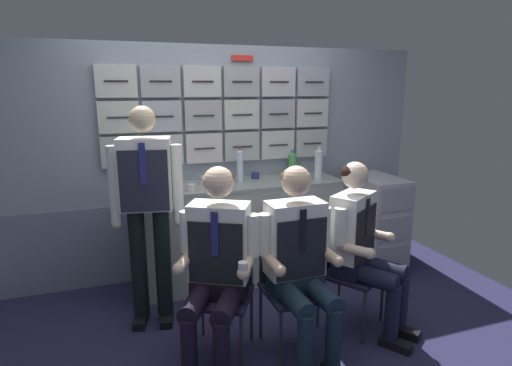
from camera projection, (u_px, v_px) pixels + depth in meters
ground at (263, 348)px, 2.93m from camera, size 4.80×4.80×0.04m
galley_bulkhead at (215, 160)px, 3.94m from camera, size 4.20×0.14×2.15m
galley_counter at (239, 231)px, 3.87m from camera, size 1.90×0.53×0.93m
service_trolley at (375, 219)px, 4.13m from camera, size 0.40×0.65×0.92m
folding_chair_left at (223, 278)px, 2.83m from camera, size 0.54×0.54×0.83m
crew_member_left at (217, 259)px, 2.63m from camera, size 0.62×0.72×1.30m
folding_chair_right at (289, 274)px, 2.89m from camera, size 0.41×0.41×0.83m
crew_member_right at (300, 255)px, 2.70m from camera, size 0.52×0.64×1.29m
folding_chair_by_counter at (341, 259)px, 3.13m from camera, size 0.56×0.56×0.83m
crew_member_by_counter at (362, 241)px, 3.00m from camera, size 0.62×0.69×1.26m
crew_member_standing at (147, 200)px, 3.02m from camera, size 0.52×0.32×1.65m
water_bottle_clear at (293, 164)px, 4.06m from camera, size 0.08×0.08×0.25m
water_bottle_blue_cap at (172, 173)px, 3.58m from camera, size 0.08×0.08×0.26m
water_bottle_tall at (240, 165)px, 3.79m from camera, size 0.06×0.06×0.32m
sparkling_bottle_green at (319, 164)px, 3.86m from camera, size 0.07×0.07×0.31m
paper_cup_tan at (191, 187)px, 3.45m from camera, size 0.07×0.07×0.06m
coffee_cup_spare at (204, 179)px, 3.73m from camera, size 0.06×0.06×0.07m
paper_cup_blue at (230, 181)px, 3.71m from camera, size 0.07×0.07×0.06m
coffee_cup_white at (255, 175)px, 3.93m from camera, size 0.07×0.07×0.06m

